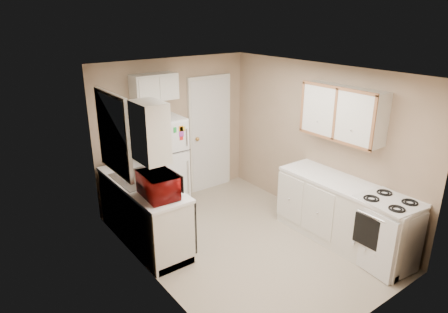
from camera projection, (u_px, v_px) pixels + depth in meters
floor at (245, 242)px, 5.66m from camera, size 3.80×3.80×0.00m
ceiling at (249, 71)px, 4.84m from camera, size 3.80×3.80×0.00m
wall_left at (150, 190)px, 4.47m from camera, size 3.80×3.80×0.00m
wall_right at (318, 144)px, 6.03m from camera, size 3.80×3.80×0.00m
wall_back at (174, 131)px, 6.68m from camera, size 2.80×2.80×0.00m
wall_front at (373, 221)px, 3.82m from camera, size 2.80×2.80×0.00m
left_counter at (144, 212)px, 5.57m from camera, size 0.60×1.80×0.90m
dishwasher at (184, 220)px, 5.27m from camera, size 0.03×0.58×0.72m
sink at (137, 181)px, 5.54m from camera, size 0.54×0.74×0.16m
microwave at (159, 185)px, 4.95m from camera, size 0.57×0.34×0.37m
soap_bottle at (116, 161)px, 5.91m from camera, size 0.11×0.11×0.22m
window_blinds at (114, 134)px, 5.14m from camera, size 0.10×0.98×1.08m
upper_cabinet_left at (150, 132)px, 4.51m from camera, size 0.30×0.45×0.70m
refrigerator at (162, 166)px, 6.31m from camera, size 0.66×0.64×1.57m
cabinet_over_fridge at (154, 87)px, 6.07m from camera, size 0.70×0.30×0.40m
interior_door at (210, 134)px, 7.11m from camera, size 0.86×0.06×2.08m
right_counter at (344, 214)px, 5.52m from camera, size 0.60×2.00×0.90m
stove at (385, 236)px, 5.02m from camera, size 0.64×0.76×0.85m
upper_cabinet_right at (343, 113)px, 5.37m from camera, size 0.30×1.20×0.70m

